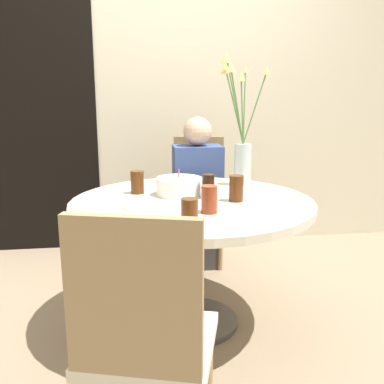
# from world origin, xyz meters

# --- Properties ---
(ground_plane) EXTENTS (16.00, 16.00, 0.00)m
(ground_plane) POSITION_xyz_m (0.00, 0.00, 0.00)
(ground_plane) COLOR #89755B
(wall_back) EXTENTS (8.00, 0.05, 2.60)m
(wall_back) POSITION_xyz_m (0.00, 1.38, 1.30)
(wall_back) COLOR beige
(wall_back) RESTS_ON ground_plane
(doorway_panel) EXTENTS (0.90, 0.01, 2.05)m
(doorway_panel) POSITION_xyz_m (-1.02, 1.35, 1.02)
(doorway_panel) COLOR black
(doorway_panel) RESTS_ON ground_plane
(dining_table) EXTENTS (1.25, 1.25, 0.70)m
(dining_table) POSITION_xyz_m (0.00, 0.00, 0.58)
(dining_table) COLOR beige
(dining_table) RESTS_ON ground_plane
(chair_near_front) EXTENTS (0.47, 0.47, 0.93)m
(chair_near_front) POSITION_xyz_m (0.18, 0.98, 0.53)
(chair_near_front) COLOR beige
(chair_near_front) RESTS_ON ground_plane
(chair_right_flank) EXTENTS (0.50, 0.50, 0.93)m
(chair_right_flank) POSITION_xyz_m (-0.28, -0.96, 0.53)
(chair_right_flank) COLOR beige
(chair_right_flank) RESTS_ON ground_plane
(birthday_cake) EXTENTS (0.25, 0.25, 0.14)m
(birthday_cake) POSITION_xyz_m (-0.06, 0.12, 0.75)
(birthday_cake) COLOR white
(birthday_cake) RESTS_ON dining_table
(flower_vase) EXTENTS (0.30, 0.28, 0.77)m
(flower_vase) POSITION_xyz_m (0.33, 0.33, 0.98)
(flower_vase) COLOR #B2C6C1
(flower_vase) RESTS_ON dining_table
(side_plate) EXTENTS (0.21, 0.21, 0.01)m
(side_plate) POSITION_xyz_m (-0.25, -0.12, 0.71)
(side_plate) COLOR white
(side_plate) RESTS_ON dining_table
(drink_glass_0) EXTENTS (0.07, 0.07, 0.13)m
(drink_glass_0) POSITION_xyz_m (0.22, -0.06, 0.77)
(drink_glass_0) COLOR #51280F
(drink_glass_0) RESTS_ON dining_table
(drink_glass_1) EXTENTS (0.06, 0.06, 0.13)m
(drink_glass_1) POSITION_xyz_m (0.09, 0.01, 0.77)
(drink_glass_1) COLOR black
(drink_glass_1) RESTS_ON dining_table
(drink_glass_2) EXTENTS (0.07, 0.07, 0.13)m
(drink_glass_2) POSITION_xyz_m (0.04, -0.26, 0.77)
(drink_glass_2) COLOR maroon
(drink_glass_2) RESTS_ON dining_table
(drink_glass_3) EXTENTS (0.07, 0.07, 0.12)m
(drink_glass_3) POSITION_xyz_m (-0.28, 0.18, 0.77)
(drink_glass_3) COLOR #51280F
(drink_glass_3) RESTS_ON dining_table
(drink_glass_4) EXTENTS (0.07, 0.07, 0.11)m
(drink_glass_4) POSITION_xyz_m (-0.07, -0.44, 0.76)
(drink_glass_4) COLOR #51280F
(drink_glass_4) RESTS_ON dining_table
(person_boy) EXTENTS (0.34, 0.24, 1.09)m
(person_boy) POSITION_xyz_m (0.15, 0.82, 0.51)
(person_boy) COLOR #383333
(person_boy) RESTS_ON ground_plane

